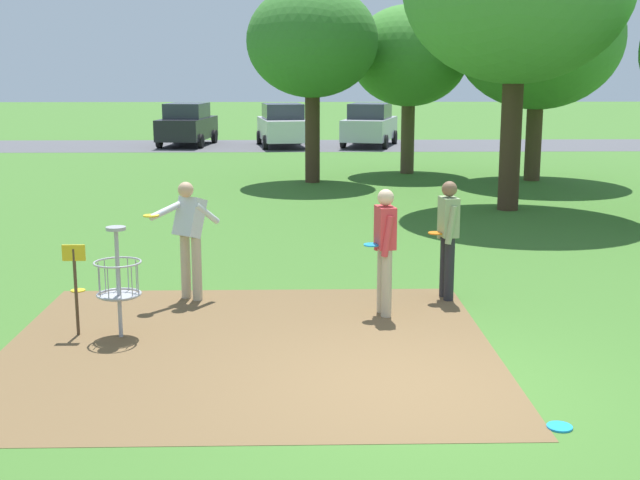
{
  "coord_description": "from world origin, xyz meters",
  "views": [
    {
      "loc": [
        -1.16,
        -8.18,
        3.24
      ],
      "look_at": [
        -0.89,
        2.8,
        1.0
      ],
      "focal_mm": 46.81,
      "sensor_mm": 36.0,
      "label": 1
    }
  ],
  "objects_px": {
    "player_foreground_watching": "(385,244)",
    "player_waiting_left": "(189,232)",
    "tree_mid_left": "(539,38)",
    "disc_golf_basket": "(113,278)",
    "frisbee_by_tee": "(560,427)",
    "tree_near_right": "(312,42)",
    "player_throwing": "(448,233)",
    "tree_near_left": "(409,57)",
    "parked_car_leftmost": "(187,124)",
    "parked_car_center_left": "(283,125)",
    "frisbee_near_basket": "(78,290)",
    "parked_car_center_right": "(370,125)"
  },
  "relations": [
    {
      "from": "player_throwing",
      "to": "tree_near_right",
      "type": "xyz_separation_m",
      "value": [
        -1.73,
        12.85,
        3.06
      ]
    },
    {
      "from": "player_foreground_watching",
      "to": "tree_mid_left",
      "type": "bearing_deg",
      "value": 67.21
    },
    {
      "from": "player_foreground_watching",
      "to": "parked_car_center_right",
      "type": "height_order",
      "value": "parked_car_center_right"
    },
    {
      "from": "tree_near_right",
      "to": "tree_mid_left",
      "type": "distance_m",
      "value": 6.59
    },
    {
      "from": "disc_golf_basket",
      "to": "tree_near_left",
      "type": "height_order",
      "value": "tree_near_left"
    },
    {
      "from": "player_throwing",
      "to": "tree_near_right",
      "type": "relative_size",
      "value": 0.3
    },
    {
      "from": "tree_near_right",
      "to": "tree_mid_left",
      "type": "bearing_deg",
      "value": 2.25
    },
    {
      "from": "player_throwing",
      "to": "parked_car_center_right",
      "type": "relative_size",
      "value": 0.38
    },
    {
      "from": "player_foreground_watching",
      "to": "player_waiting_left",
      "type": "bearing_deg",
      "value": 162.88
    },
    {
      "from": "player_waiting_left",
      "to": "parked_car_leftmost",
      "type": "height_order",
      "value": "parked_car_leftmost"
    },
    {
      "from": "frisbee_by_tee",
      "to": "tree_near_right",
      "type": "distance_m",
      "value": 17.89
    },
    {
      "from": "parked_car_leftmost",
      "to": "parked_car_center_right",
      "type": "height_order",
      "value": "same"
    },
    {
      "from": "frisbee_near_basket",
      "to": "frisbee_by_tee",
      "type": "bearing_deg",
      "value": -41.19
    },
    {
      "from": "frisbee_near_basket",
      "to": "frisbee_by_tee",
      "type": "xyz_separation_m",
      "value": [
        5.72,
        -5.0,
        0.0
      ]
    },
    {
      "from": "parked_car_leftmost",
      "to": "tree_near_right",
      "type": "bearing_deg",
      "value": -66.85
    },
    {
      "from": "disc_golf_basket",
      "to": "parked_car_center_left",
      "type": "xyz_separation_m",
      "value": [
        1.56,
        26.29,
        0.17
      ]
    },
    {
      "from": "frisbee_by_tee",
      "to": "disc_golf_basket",
      "type": "bearing_deg",
      "value": 149.07
    },
    {
      "from": "player_throwing",
      "to": "frisbee_near_basket",
      "type": "relative_size",
      "value": 7.94
    },
    {
      "from": "parked_car_leftmost",
      "to": "parked_car_center_left",
      "type": "height_order",
      "value": "same"
    },
    {
      "from": "player_throwing",
      "to": "frisbee_by_tee",
      "type": "bearing_deg",
      "value": -86.38
    },
    {
      "from": "disc_golf_basket",
      "to": "tree_near_left",
      "type": "distance_m",
      "value": 17.84
    },
    {
      "from": "tree_near_left",
      "to": "parked_car_leftmost",
      "type": "xyz_separation_m",
      "value": [
        -8.36,
        10.25,
        -2.74
      ]
    },
    {
      "from": "disc_golf_basket",
      "to": "parked_car_leftmost",
      "type": "relative_size",
      "value": 0.32
    },
    {
      "from": "player_waiting_left",
      "to": "parked_car_center_right",
      "type": "relative_size",
      "value": 0.38
    },
    {
      "from": "disc_golf_basket",
      "to": "player_foreground_watching",
      "type": "height_order",
      "value": "player_foreground_watching"
    },
    {
      "from": "frisbee_by_tee",
      "to": "tree_near_left",
      "type": "xyz_separation_m",
      "value": [
        1.05,
        19.44,
        3.65
      ]
    },
    {
      "from": "tree_near_left",
      "to": "player_throwing",
      "type": "bearing_deg",
      "value": -95.09
    },
    {
      "from": "frisbee_by_tee",
      "to": "tree_near_right",
      "type": "relative_size",
      "value": 0.04
    },
    {
      "from": "disc_golf_basket",
      "to": "player_waiting_left",
      "type": "bearing_deg",
      "value": 67.65
    },
    {
      "from": "tree_near_left",
      "to": "tree_near_right",
      "type": "height_order",
      "value": "tree_near_right"
    },
    {
      "from": "player_throwing",
      "to": "parked_car_leftmost",
      "type": "distance_m",
      "value": 26.18
    },
    {
      "from": "disc_golf_basket",
      "to": "tree_mid_left",
      "type": "relative_size",
      "value": 0.22
    },
    {
      "from": "player_foreground_watching",
      "to": "frisbee_by_tee",
      "type": "height_order",
      "value": "player_foreground_watching"
    },
    {
      "from": "tree_near_left",
      "to": "player_waiting_left",
      "type": "bearing_deg",
      "value": -108.59
    },
    {
      "from": "parked_car_center_right",
      "to": "frisbee_near_basket",
      "type": "bearing_deg",
      "value": -104.74
    },
    {
      "from": "player_throwing",
      "to": "parked_car_center_right",
      "type": "distance_m",
      "value": 24.79
    },
    {
      "from": "player_waiting_left",
      "to": "parked_car_center_left",
      "type": "height_order",
      "value": "parked_car_center_left"
    },
    {
      "from": "player_waiting_left",
      "to": "tree_mid_left",
      "type": "height_order",
      "value": "tree_mid_left"
    },
    {
      "from": "tree_near_left",
      "to": "parked_car_leftmost",
      "type": "relative_size",
      "value": 1.2
    },
    {
      "from": "frisbee_near_basket",
      "to": "parked_car_leftmost",
      "type": "xyz_separation_m",
      "value": [
        -1.59,
        24.69,
        0.91
      ]
    },
    {
      "from": "player_throwing",
      "to": "frisbee_by_tee",
      "type": "relative_size",
      "value": 7.24
    },
    {
      "from": "parked_car_center_left",
      "to": "disc_golf_basket",
      "type": "bearing_deg",
      "value": -93.39
    },
    {
      "from": "player_foreground_watching",
      "to": "tree_near_left",
      "type": "relative_size",
      "value": 0.33
    },
    {
      "from": "player_foreground_watching",
      "to": "parked_car_leftmost",
      "type": "bearing_deg",
      "value": 103.08
    },
    {
      "from": "disc_golf_basket",
      "to": "player_throwing",
      "type": "distance_m",
      "value": 4.7
    },
    {
      "from": "parked_car_center_left",
      "to": "parked_car_center_right",
      "type": "xyz_separation_m",
      "value": [
        3.78,
        0.15,
        0.0
      ]
    },
    {
      "from": "frisbee_by_tee",
      "to": "tree_mid_left",
      "type": "xyz_separation_m",
      "value": [
        4.57,
        17.58,
        4.14
      ]
    },
    {
      "from": "player_throwing",
      "to": "tree_near_left",
      "type": "bearing_deg",
      "value": 84.91
    },
    {
      "from": "player_throwing",
      "to": "frisbee_near_basket",
      "type": "distance_m",
      "value": 5.54
    },
    {
      "from": "tree_near_left",
      "to": "parked_car_center_right",
      "type": "distance_m",
      "value": 10.18
    }
  ]
}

